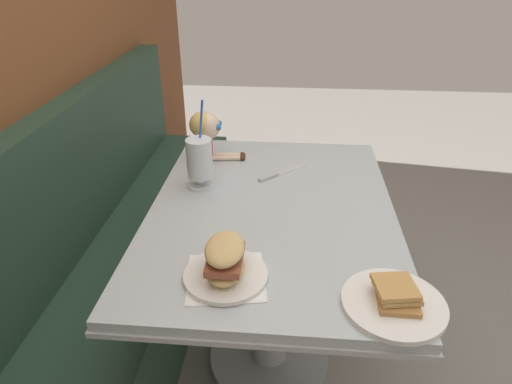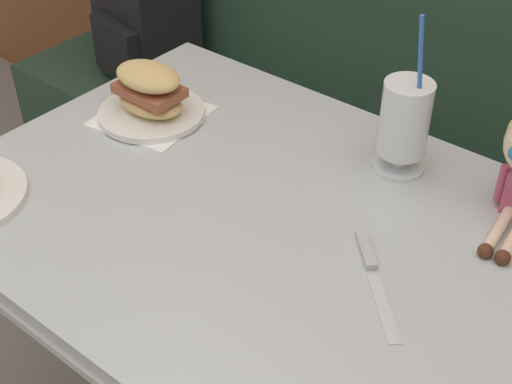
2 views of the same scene
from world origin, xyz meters
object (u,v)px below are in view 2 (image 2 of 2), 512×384
Objects in this scene: butter_knife at (371,265)px; milkshake_glass at (404,123)px; sandwich_plate at (150,97)px; backpack at (143,8)px.

milkshake_glass is at bearing 111.45° from butter_knife.
sandwich_plate is at bearing 170.38° from butter_knife.
sandwich_plate is 0.56× the size of backpack.
sandwich_plate is 1.26× the size of butter_knife.
butter_knife is at bearing -68.55° from milkshake_glass.
milkshake_glass is 1.38× the size of sandwich_plate.
backpack is at bearing 162.01° from milkshake_glass.
sandwich_plate is 0.60m from butter_knife.
backpack is at bearing 152.45° from butter_knife.
milkshake_glass reaches higher than sandwich_plate.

